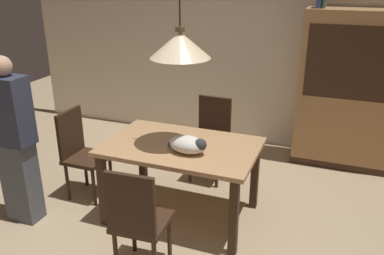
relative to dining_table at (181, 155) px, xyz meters
The scene contains 10 objects.
ground 0.85m from the dining_table, 84.89° to the right, with size 10.00×10.00×0.00m, color tan.
back_wall 2.25m from the dining_table, 88.65° to the left, with size 6.40×0.10×2.90m, color beige.
dining_table is the anchor object (origin of this frame).
chair_far_back 0.89m from the dining_table, 89.77° to the left, with size 0.42×0.42×0.93m.
chair_near_front 0.89m from the dining_table, 89.69° to the right, with size 0.42×0.42×0.93m.
chair_left_side 1.14m from the dining_table, behind, with size 0.40×0.40×0.93m.
cat_sleeping 0.26m from the dining_table, 47.38° to the right, with size 0.39×0.25×0.16m.
pendant_lamp 1.01m from the dining_table, 100.62° to the left, with size 0.52×0.52×1.30m.
hutch_bookcase 2.25m from the dining_table, 52.08° to the left, with size 1.12×0.45×1.85m.
person_standing 1.51m from the dining_table, 157.15° to the right, with size 0.36×0.22×1.58m.
Camera 1 is at (1.25, -2.56, 2.24)m, focal length 37.63 mm.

